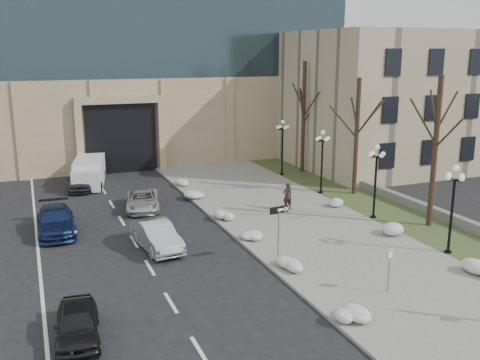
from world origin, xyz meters
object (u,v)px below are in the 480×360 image
object	(u,v)px
keep_sign	(390,262)
car_b	(156,235)
car_a	(77,324)
pedestrian	(287,196)
one_way_sign	(282,216)
car_c	(56,221)
lamppost_c	(322,153)
car_e	(80,181)
box_truck	(89,173)
car_d	(143,200)
lamppost_b	(376,171)
lamppost_d	(283,140)
lamppost_a	(453,197)

from	to	relation	value
keep_sign	car_b	bearing A→B (deg)	120.72
car_a	pedestrian	bearing A→B (deg)	44.28
car_a	one_way_sign	xyz separation A→B (m)	(10.21, 3.98, 1.75)
one_way_sign	keep_sign	distance (m)	5.81
car_c	lamppost_c	world-z (taller)	lamppost_c
car_e	box_truck	bearing A→B (deg)	67.17
car_c	car_d	size ratio (longest dim) A/B	1.12
lamppost_b	one_way_sign	bearing A→B (deg)	-153.96
car_c	keep_sign	distance (m)	18.94
lamppost_d	lamppost_c	bearing A→B (deg)	-90.00
box_truck	lamppost_d	distance (m)	15.95
car_c	one_way_sign	bearing A→B (deg)	-39.58
lamppost_b	lamppost_c	bearing A→B (deg)	90.00
keep_sign	car_c	bearing A→B (deg)	122.43
lamppost_d	box_truck	bearing A→B (deg)	169.10
car_c	lamppost_a	size ratio (longest dim) A/B	1.07
car_e	lamppost_a	world-z (taller)	lamppost_a
lamppost_a	car_c	bearing A→B (deg)	149.20
pedestrian	lamppost_b	xyz separation A→B (m)	(4.25, -3.58, 2.06)
lamppost_b	lamppost_d	bearing A→B (deg)	90.00
lamppost_b	lamppost_d	size ratio (longest dim) A/B	1.00
lamppost_b	pedestrian	bearing A→B (deg)	139.87
one_way_sign	lamppost_d	distance (m)	19.15
car_b	one_way_sign	distance (m)	6.97
car_e	lamppost_d	size ratio (longest dim) A/B	0.88
car_e	keep_sign	size ratio (longest dim) A/B	1.99
car_d	one_way_sign	distance (m)	12.61
pedestrian	car_e	bearing A→B (deg)	-40.70
car_b	car_e	xyz separation A→B (m)	(-2.52, 14.51, -0.04)
pedestrian	one_way_sign	distance (m)	8.93
car_c	one_way_sign	xyz separation A→B (m)	(10.21, -8.80, 1.67)
car_a	lamppost_c	size ratio (longest dim) A/B	0.80
pedestrian	one_way_sign	size ratio (longest dim) A/B	0.61
car_d	lamppost_d	distance (m)	14.37
box_truck	lamppost_d	bearing A→B (deg)	0.45
pedestrian	lamppost_d	bearing A→B (deg)	-113.14
keep_sign	car_d	bearing A→B (deg)	102.93
lamppost_d	lamppost_b	bearing A→B (deg)	-90.00
keep_sign	lamppost_a	world-z (taller)	lamppost_a
lamppost_c	car_d	bearing A→B (deg)	175.71
car_e	one_way_sign	size ratio (longest dim) A/B	1.43
keep_sign	lamppost_c	bearing A→B (deg)	59.34
lamppost_c	lamppost_b	bearing A→B (deg)	-90.00
car_a	keep_sign	bearing A→B (deg)	0.16
pedestrian	one_way_sign	xyz separation A→B (m)	(-4.24, -7.73, 1.39)
box_truck	lamppost_b	size ratio (longest dim) A/B	1.36
car_c	lamppost_b	xyz separation A→B (m)	(18.70, -4.65, 2.33)
car_e	keep_sign	xyz separation A→B (m)	(10.51, -23.73, 0.83)
car_d	box_truck	world-z (taller)	box_truck
lamppost_c	car_e	bearing A→B (deg)	154.10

